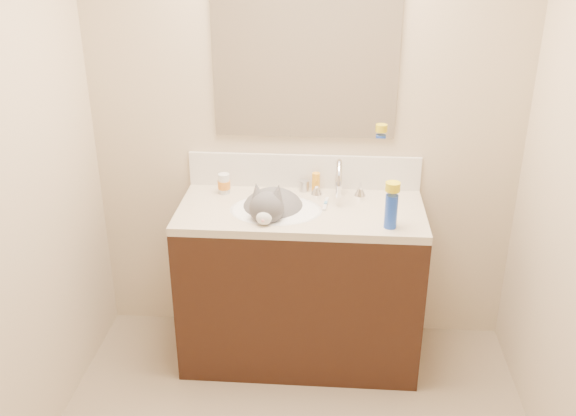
% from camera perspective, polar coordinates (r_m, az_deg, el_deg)
% --- Properties ---
extents(room_shell, '(2.24, 2.54, 2.52)m').
position_cam_1_polar(room_shell, '(1.99, -0.27, 4.90)').
color(room_shell, '#C3B091').
rests_on(room_shell, ground).
extents(vanity_cabinet, '(1.20, 0.55, 0.82)m').
position_cam_1_polar(vanity_cabinet, '(3.34, 1.10, -7.05)').
color(vanity_cabinet, black).
rests_on(vanity_cabinet, ground).
extents(counter_slab, '(1.20, 0.55, 0.04)m').
position_cam_1_polar(counter_slab, '(3.13, 1.16, -0.32)').
color(counter_slab, beige).
rests_on(counter_slab, vanity_cabinet).
extents(basin, '(0.45, 0.36, 0.14)m').
position_cam_1_polar(basin, '(3.13, -1.07, -1.31)').
color(basin, white).
rests_on(basin, vanity_cabinet).
extents(faucet, '(0.28, 0.20, 0.21)m').
position_cam_1_polar(faucet, '(3.21, 4.53, 2.31)').
color(faucet, silver).
rests_on(faucet, counter_slab).
extents(cat, '(0.36, 0.45, 0.34)m').
position_cam_1_polar(cat, '(3.14, -1.41, -0.34)').
color(cat, '#4B494B').
rests_on(cat, basin).
extents(backsplash, '(1.20, 0.02, 0.18)m').
position_cam_1_polar(backsplash, '(3.33, 1.43, 3.29)').
color(backsplash, silver).
rests_on(backsplash, counter_slab).
extents(mirror, '(0.90, 0.02, 0.80)m').
position_cam_1_polar(mirror, '(3.17, 1.55, 13.29)').
color(mirror, white).
rests_on(mirror, room_shell).
extents(pill_bottle, '(0.07, 0.07, 0.10)m').
position_cam_1_polar(pill_bottle, '(3.29, -5.71, 2.18)').
color(pill_bottle, silver).
rests_on(pill_bottle, counter_slab).
extents(pill_label, '(0.08, 0.08, 0.04)m').
position_cam_1_polar(pill_label, '(3.29, -5.70, 2.09)').
color(pill_label, orange).
rests_on(pill_label, pill_bottle).
extents(silver_jar, '(0.07, 0.07, 0.06)m').
position_cam_1_polar(silver_jar, '(3.31, 1.43, 1.99)').
color(silver_jar, '#B7B7BC').
rests_on(silver_jar, counter_slab).
extents(amber_bottle, '(0.04, 0.04, 0.10)m').
position_cam_1_polar(amber_bottle, '(3.30, 2.50, 2.29)').
color(amber_bottle, orange).
rests_on(amber_bottle, counter_slab).
extents(toothbrush, '(0.03, 0.15, 0.01)m').
position_cam_1_polar(toothbrush, '(3.16, 3.37, 0.36)').
color(toothbrush, silver).
rests_on(toothbrush, counter_slab).
extents(toothbrush_head, '(0.02, 0.03, 0.02)m').
position_cam_1_polar(toothbrush_head, '(3.16, 3.37, 0.41)').
color(toothbrush_head, '#5FA2CA').
rests_on(toothbrush_head, counter_slab).
extents(spray_can, '(0.07, 0.07, 0.16)m').
position_cam_1_polar(spray_can, '(2.93, 9.14, -0.30)').
color(spray_can, '#1A41BA').
rests_on(spray_can, counter_slab).
extents(spray_cap, '(0.08, 0.08, 0.04)m').
position_cam_1_polar(spray_cap, '(2.89, 9.30, 1.88)').
color(spray_cap, gold).
rests_on(spray_cap, spray_can).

